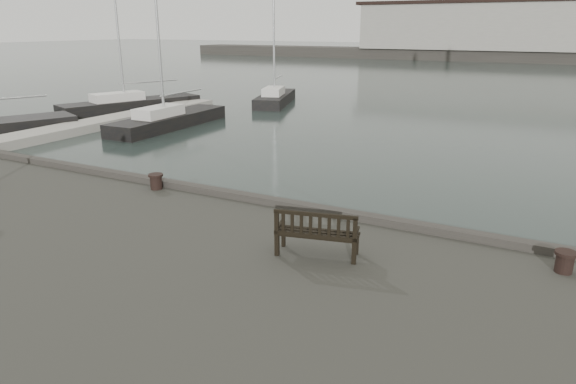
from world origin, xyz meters
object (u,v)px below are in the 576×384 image
yacht_c (170,123)px  bench (317,241)px  yacht_d (275,101)px  yacht_b (132,107)px  bollard_right (565,262)px  bollard_left (156,182)px

yacht_c → bench: bearing=-43.9°
yacht_d → yacht_b: bearing=-152.8°
yacht_b → yacht_c: bearing=-9.1°
bollard_right → yacht_b: yacht_b is taller
bollard_right → yacht_c: 26.20m
yacht_b → yacht_c: 8.07m
yacht_b → yacht_d: 11.21m
bench → yacht_d: bearing=107.6°
bench → yacht_c: yacht_c is taller
bollard_left → yacht_b: bearing=135.7°
yacht_d → bench: bearing=-77.9°
bollard_left → yacht_d: (-10.65, 26.06, -1.55)m
bollard_left → yacht_b: size_ratio=0.03×
yacht_c → bollard_right: bearing=-34.9°
yacht_b → yacht_c: (7.00, -4.02, -0.00)m
bollard_left → yacht_c: 18.19m
yacht_d → bollard_left: bearing=-86.3°
bench → bollard_left: 6.21m
bollard_right → yacht_d: (-20.96, 26.51, -1.53)m
yacht_c → yacht_d: 12.06m
yacht_b → bollard_right: bearing=-12.0°
bollard_left → yacht_d: 28.19m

